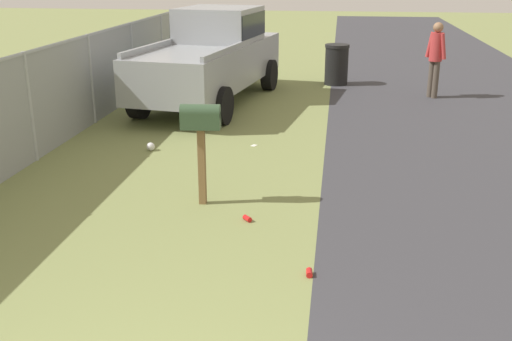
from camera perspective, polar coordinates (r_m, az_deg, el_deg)
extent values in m
cube|color=brown|center=(7.90, -5.14, 0.36)|extent=(0.09, 0.09, 1.03)
cube|color=#334C33|center=(7.73, -5.28, 4.76)|extent=(0.24, 0.52, 0.22)
cylinder|color=#334C33|center=(7.70, -5.30, 5.55)|extent=(0.24, 0.52, 0.20)
cube|color=red|center=(7.82, -5.11, 5.42)|extent=(0.02, 0.04, 0.18)
cube|color=#93999E|center=(13.84, -4.36, 10.00)|extent=(5.70, 2.59, 0.90)
cube|color=#93999E|center=(14.35, -3.50, 13.68)|extent=(2.09, 1.92, 0.76)
cube|color=black|center=(14.35, -3.50, 13.68)|extent=(2.04, 1.95, 0.53)
cube|color=#93999E|center=(12.99, -9.82, 11.47)|extent=(2.84, 0.50, 0.12)
cube|color=#93999E|center=(12.36, -2.72, 11.35)|extent=(2.84, 0.50, 0.12)
cylinder|color=black|center=(15.91, -5.10, 9.33)|extent=(0.79, 0.37, 0.76)
cylinder|color=black|center=(15.35, 1.27, 9.05)|extent=(0.79, 0.37, 0.76)
cylinder|color=black|center=(12.66, -11.04, 6.56)|extent=(0.79, 0.37, 0.76)
cylinder|color=black|center=(11.96, -3.26, 6.16)|extent=(0.79, 0.37, 0.76)
cylinder|color=black|center=(16.18, 7.63, 9.78)|extent=(0.60, 0.60, 0.97)
cylinder|color=black|center=(16.11, 7.71, 11.62)|extent=(0.64, 0.64, 0.08)
cylinder|color=#4C4238|center=(15.06, 16.25, 8.32)|extent=(0.14, 0.14, 0.87)
cylinder|color=#4C4238|center=(14.97, 16.65, 8.23)|extent=(0.14, 0.14, 0.87)
cylinder|color=#B23333|center=(14.90, 16.73, 11.15)|extent=(0.30, 0.30, 0.65)
sphere|color=#8C6647|center=(14.85, 16.89, 12.85)|extent=(0.24, 0.24, 0.24)
cylinder|color=#B23333|center=(15.03, 16.16, 11.39)|extent=(0.09, 0.18, 0.60)
cylinder|color=#B23333|center=(14.77, 17.33, 11.16)|extent=(0.09, 0.18, 0.60)
cylinder|color=#9EA3A8|center=(10.21, -20.62, 5.60)|extent=(0.07, 0.07, 1.76)
cylinder|color=#9EA3A8|center=(12.39, -15.34, 8.32)|extent=(0.07, 0.07, 1.76)
cylinder|color=#9EA3A8|center=(14.67, -11.64, 10.17)|extent=(0.07, 0.07, 1.76)
cylinder|color=#9EA3A8|center=(17.00, -8.91, 11.50)|extent=(0.07, 0.07, 1.76)
cylinder|color=#9EA3A8|center=(19.36, -6.83, 12.48)|extent=(0.07, 0.07, 1.76)
cube|color=#9EA3A8|center=(11.16, -18.17, 11.36)|extent=(17.30, 0.04, 0.04)
cube|color=gray|center=(11.29, -17.73, 7.10)|extent=(17.30, 0.01, 1.76)
cube|color=silver|center=(10.60, -0.20, 2.40)|extent=(0.14, 0.13, 0.01)
sphere|color=silver|center=(10.45, -9.95, 2.25)|extent=(0.14, 0.14, 0.14)
cylinder|color=red|center=(7.50, -0.83, -4.57)|extent=(0.13, 0.13, 0.07)
cylinder|color=red|center=(6.27, 5.07, -9.63)|extent=(0.12, 0.07, 0.07)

